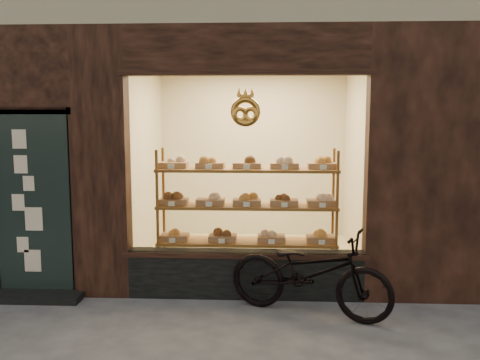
{
  "coord_description": "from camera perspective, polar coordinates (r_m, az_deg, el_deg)",
  "views": [
    {
      "loc": [
        0.69,
        -3.89,
        2.17
      ],
      "look_at": [
        0.39,
        2.0,
        1.39
      ],
      "focal_mm": 40.0,
      "sensor_mm": 36.0,
      "label": 1
    }
  ],
  "objects": [
    {
      "name": "bicycle",
      "position": [
        5.78,
        7.46,
        -9.74
      ],
      "size": [
        1.87,
        1.22,
        0.93
      ],
      "primitive_type": "imported",
      "rotation": [
        0.0,
        0.0,
        1.2
      ],
      "color": "black",
      "rests_on": "ground"
    },
    {
      "name": "display_shelf",
      "position": [
        6.57,
        0.76,
        -3.79
      ],
      "size": [
        2.2,
        0.45,
        1.7
      ],
      "color": "brown",
      "rests_on": "ground"
    }
  ]
}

